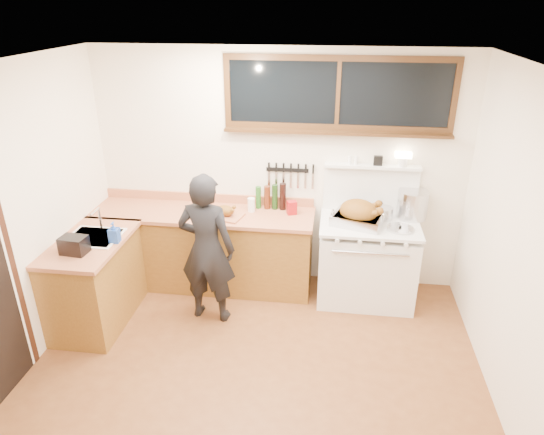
# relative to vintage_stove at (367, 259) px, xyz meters

# --- Properties ---
(ground_plane) EXTENTS (4.00, 3.50, 0.02)m
(ground_plane) POSITION_rel_vintage_stove_xyz_m (-1.00, -1.41, -0.48)
(ground_plane) COLOR brown
(room_shell) EXTENTS (4.10, 3.60, 2.65)m
(room_shell) POSITION_rel_vintage_stove_xyz_m (-1.00, -1.41, 1.18)
(room_shell) COLOR white
(room_shell) RESTS_ON ground
(counter_back) EXTENTS (2.44, 0.64, 1.00)m
(counter_back) POSITION_rel_vintage_stove_xyz_m (-1.80, 0.04, -0.01)
(counter_back) COLOR brown
(counter_back) RESTS_ON ground
(counter_left) EXTENTS (0.64, 1.09, 0.90)m
(counter_left) POSITION_rel_vintage_stove_xyz_m (-2.70, -0.79, -0.01)
(counter_left) COLOR brown
(counter_left) RESTS_ON ground
(sink_unit) EXTENTS (0.50, 0.45, 0.37)m
(sink_unit) POSITION_rel_vintage_stove_xyz_m (-2.68, -0.71, 0.38)
(sink_unit) COLOR white
(sink_unit) RESTS_ON counter_left
(vintage_stove) EXTENTS (1.02, 0.74, 1.58)m
(vintage_stove) POSITION_rel_vintage_stove_xyz_m (0.00, 0.00, 0.00)
(vintage_stove) COLOR white
(vintage_stove) RESTS_ON ground
(back_window) EXTENTS (2.32, 0.13, 0.77)m
(back_window) POSITION_rel_vintage_stove_xyz_m (-0.40, 0.31, 1.60)
(back_window) COLOR black
(back_window) RESTS_ON room_shell
(knife_strip) EXTENTS (0.52, 0.03, 0.28)m
(knife_strip) POSITION_rel_vintage_stove_xyz_m (-0.88, 0.32, 0.84)
(knife_strip) COLOR black
(knife_strip) RESTS_ON room_shell
(man) EXTENTS (0.61, 0.43, 1.56)m
(man) POSITION_rel_vintage_stove_xyz_m (-1.59, -0.58, 0.31)
(man) COLOR black
(man) RESTS_ON ground
(soap_bottle) EXTENTS (0.10, 0.10, 0.20)m
(soap_bottle) POSITION_rel_vintage_stove_xyz_m (-2.43, -0.77, 0.54)
(soap_bottle) COLOR #214BA8
(soap_bottle) RESTS_ON counter_left
(toaster) EXTENTS (0.25, 0.18, 0.16)m
(toaster) POSITION_rel_vintage_stove_xyz_m (-2.70, -1.03, 0.51)
(toaster) COLOR black
(toaster) RESTS_ON counter_left
(cutting_board) EXTENTS (0.40, 0.34, 0.13)m
(cutting_board) POSITION_rel_vintage_stove_xyz_m (-1.51, -0.07, 0.48)
(cutting_board) COLOR #B96E49
(cutting_board) RESTS_ON counter_back
(roast_turkey) EXTENTS (0.58, 0.50, 0.26)m
(roast_turkey) POSITION_rel_vintage_stove_xyz_m (-0.12, -0.05, 0.54)
(roast_turkey) COLOR silver
(roast_turkey) RESTS_ON vintage_stove
(stockpot) EXTENTS (0.33, 0.33, 0.30)m
(stockpot) POSITION_rel_vintage_stove_xyz_m (0.44, 0.19, 0.58)
(stockpot) COLOR silver
(stockpot) RESTS_ON vintage_stove
(saucepan) EXTENTS (0.20, 0.31, 0.13)m
(saucepan) POSITION_rel_vintage_stove_xyz_m (0.15, 0.11, 0.50)
(saucepan) COLOR silver
(saucepan) RESTS_ON vintage_stove
(pot_lid) EXTENTS (0.33, 0.33, 0.04)m
(pot_lid) POSITION_rel_vintage_stove_xyz_m (0.29, -0.14, 0.45)
(pot_lid) COLOR silver
(pot_lid) RESTS_ON vintage_stove
(coffee_tin) EXTENTS (0.12, 0.11, 0.15)m
(coffee_tin) POSITION_rel_vintage_stove_xyz_m (-0.83, 0.10, 0.51)
(coffee_tin) COLOR maroon
(coffee_tin) RESTS_ON counter_back
(pitcher) EXTENTS (0.10, 0.10, 0.15)m
(pitcher) POSITION_rel_vintage_stove_xyz_m (-1.27, 0.12, 0.51)
(pitcher) COLOR white
(pitcher) RESTS_ON counter_back
(bottle_cluster) EXTENTS (0.34, 0.07, 0.30)m
(bottle_cluster) POSITION_rel_vintage_stove_xyz_m (-1.05, 0.22, 0.57)
(bottle_cluster) COLOR black
(bottle_cluster) RESTS_ON counter_back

